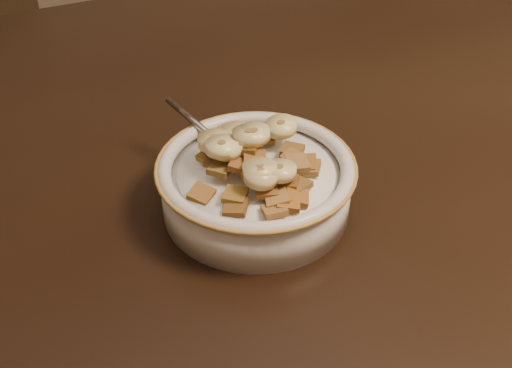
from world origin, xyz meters
name	(u,v)px	position (x,y,z in m)	size (l,w,h in m)	color
table	(142,168)	(0.00, 0.00, 0.73)	(1.40, 0.90, 0.04)	black
cereal_bowl	(256,191)	(0.07, -0.14, 0.77)	(0.18, 0.18, 0.04)	silver
milk	(256,173)	(0.07, -0.14, 0.79)	(0.15, 0.15, 0.00)	white
spoon	(235,156)	(0.07, -0.11, 0.80)	(0.03, 0.04, 0.01)	#9C9C9C
cereal_square_0	(260,131)	(0.11, -0.08, 0.80)	(0.02, 0.02, 0.01)	brown
cereal_square_1	(235,195)	(0.04, -0.17, 0.80)	(0.02, 0.02, 0.01)	brown
cereal_square_2	(297,197)	(0.09, -0.20, 0.80)	(0.02, 0.02, 0.01)	brown
cereal_square_3	(275,211)	(0.06, -0.20, 0.80)	(0.02, 0.02, 0.01)	olive
cereal_square_4	(266,135)	(0.10, -0.10, 0.80)	(0.02, 0.02, 0.01)	brown
cereal_square_5	(253,136)	(0.10, -0.09, 0.80)	(0.02, 0.02, 0.01)	brown
cereal_square_6	(248,149)	(0.07, -0.13, 0.82)	(0.02, 0.02, 0.01)	brown
cereal_square_7	(305,163)	(0.12, -0.16, 0.80)	(0.02, 0.02, 0.01)	brown
cereal_square_8	(298,185)	(0.10, -0.18, 0.80)	(0.02, 0.02, 0.01)	brown
cereal_square_9	(246,138)	(0.09, -0.10, 0.80)	(0.02, 0.02, 0.01)	#93591F
cereal_square_10	(266,189)	(0.07, -0.18, 0.81)	(0.02, 0.02, 0.01)	brown
cereal_square_11	(228,143)	(0.06, -0.10, 0.81)	(0.02, 0.02, 0.01)	brown
cereal_square_12	(278,172)	(0.08, -0.17, 0.81)	(0.02, 0.02, 0.01)	brown
cereal_square_13	(293,159)	(0.11, -0.15, 0.81)	(0.02, 0.02, 0.01)	brown
cereal_square_14	(210,156)	(0.04, -0.11, 0.80)	(0.02, 0.02, 0.01)	brown
cereal_square_15	(221,169)	(0.04, -0.14, 0.81)	(0.02, 0.02, 0.01)	olive
cereal_square_16	(289,202)	(0.08, -0.20, 0.80)	(0.02, 0.02, 0.01)	brown
cereal_square_17	(241,165)	(0.06, -0.15, 0.81)	(0.02, 0.02, 0.01)	brown
cereal_square_18	(201,194)	(0.01, -0.15, 0.80)	(0.02, 0.02, 0.01)	brown
cereal_square_19	(297,163)	(0.11, -0.16, 0.81)	(0.02, 0.02, 0.01)	olive
cereal_square_20	(309,168)	(0.12, -0.16, 0.80)	(0.02, 0.02, 0.01)	#905B34
cereal_square_21	(234,149)	(0.06, -0.12, 0.81)	(0.02, 0.02, 0.01)	brown
cereal_square_22	(256,174)	(0.06, -0.16, 0.81)	(0.02, 0.02, 0.01)	#975B33
cereal_square_23	(277,199)	(0.07, -0.19, 0.80)	(0.02, 0.02, 0.01)	olive
cereal_square_24	(216,160)	(0.04, -0.12, 0.80)	(0.02, 0.02, 0.01)	brown
cereal_square_25	(255,159)	(0.07, -0.15, 0.82)	(0.02, 0.02, 0.01)	#935624
cereal_square_26	(292,151)	(0.11, -0.14, 0.81)	(0.02, 0.02, 0.01)	brown
cereal_square_27	(287,183)	(0.09, -0.18, 0.80)	(0.02, 0.02, 0.01)	brown
cereal_square_28	(236,207)	(0.03, -0.18, 0.80)	(0.02, 0.02, 0.01)	brown
banana_slice_0	(279,171)	(0.08, -0.17, 0.82)	(0.03, 0.03, 0.01)	#D6C06E
banana_slice_1	(261,175)	(0.06, -0.18, 0.82)	(0.03, 0.03, 0.01)	beige
banana_slice_2	(222,147)	(0.05, -0.13, 0.82)	(0.03, 0.03, 0.01)	#FFF4A1
banana_slice_3	(260,170)	(0.07, -0.17, 0.82)	(0.03, 0.03, 0.01)	#DECA80
banana_slice_4	(254,135)	(0.08, -0.13, 0.83)	(0.03, 0.03, 0.01)	beige
banana_slice_5	(281,126)	(0.12, -0.11, 0.82)	(0.03, 0.03, 0.01)	#EDD77A
banana_slice_6	(237,134)	(0.07, -0.10, 0.82)	(0.03, 0.03, 0.01)	#D6CB68
banana_slice_7	(226,147)	(0.05, -0.13, 0.82)	(0.03, 0.03, 0.01)	#D7C379
banana_slice_8	(214,141)	(0.05, -0.11, 0.82)	(0.03, 0.03, 0.01)	#F3D47E
banana_slice_9	(230,135)	(0.07, -0.10, 0.82)	(0.03, 0.03, 0.01)	#FEDF95
banana_slice_10	(249,135)	(0.07, -0.13, 0.83)	(0.03, 0.03, 0.01)	beige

